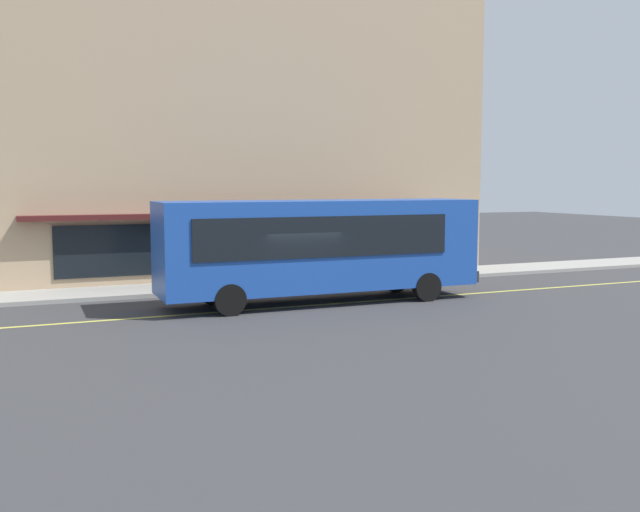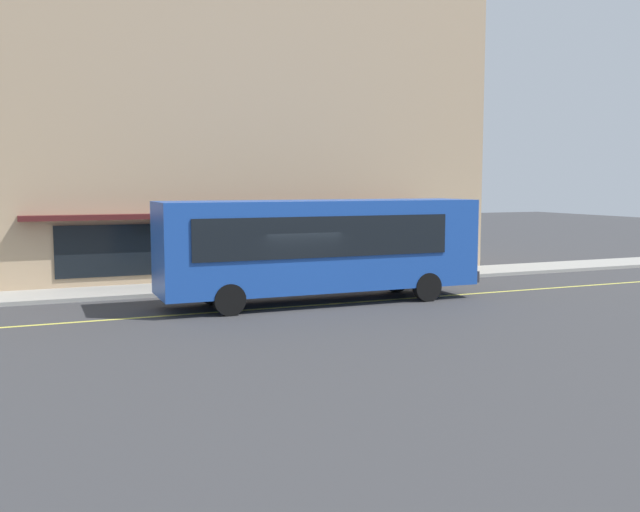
{
  "view_description": "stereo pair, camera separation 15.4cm",
  "coord_description": "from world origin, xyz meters",
  "px_view_note": "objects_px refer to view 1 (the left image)",
  "views": [
    {
      "loc": [
        -8.26,
        -21.51,
        4.07
      ],
      "look_at": [
        1.09,
        0.47,
        1.6
      ],
      "focal_mm": 39.5,
      "sensor_mm": 36.0,
      "label": 1
    },
    {
      "loc": [
        -8.12,
        -21.57,
        4.07
      ],
      "look_at": [
        1.09,
        0.47,
        1.6
      ],
      "focal_mm": 39.5,
      "sensor_mm": 36.0,
      "label": 2
    }
  ],
  "objects_px": {
    "traffic_light": "(388,221)",
    "pedestrian_waiting": "(252,256)",
    "bus": "(322,245)",
    "pedestrian_by_curb": "(202,259)",
    "pedestrian_near_storefront": "(193,260)"
  },
  "relations": [
    {
      "from": "bus",
      "to": "pedestrian_waiting",
      "type": "relative_size",
      "value": 6.04
    },
    {
      "from": "traffic_light",
      "to": "pedestrian_by_curb",
      "type": "relative_size",
      "value": 2.05
    },
    {
      "from": "traffic_light",
      "to": "pedestrian_near_storefront",
      "type": "bearing_deg",
      "value": 174.07
    },
    {
      "from": "traffic_light",
      "to": "pedestrian_near_storefront",
      "type": "relative_size",
      "value": 1.95
    },
    {
      "from": "pedestrian_by_curb",
      "to": "pedestrian_near_storefront",
      "type": "distance_m",
      "value": 0.98
    },
    {
      "from": "bus",
      "to": "pedestrian_near_storefront",
      "type": "bearing_deg",
      "value": 126.02
    },
    {
      "from": "bus",
      "to": "pedestrian_by_curb",
      "type": "height_order",
      "value": "bus"
    },
    {
      "from": "traffic_light",
      "to": "pedestrian_waiting",
      "type": "bearing_deg",
      "value": 177.11
    },
    {
      "from": "pedestrian_waiting",
      "to": "pedestrian_near_storefront",
      "type": "bearing_deg",
      "value": 166.17
    },
    {
      "from": "pedestrian_waiting",
      "to": "traffic_light",
      "type": "bearing_deg",
      "value": -2.89
    },
    {
      "from": "pedestrian_waiting",
      "to": "pedestrian_near_storefront",
      "type": "distance_m",
      "value": 2.26
    },
    {
      "from": "bus",
      "to": "pedestrian_near_storefront",
      "type": "xyz_separation_m",
      "value": [
        -3.39,
        4.67,
        -0.85
      ]
    },
    {
      "from": "pedestrian_by_curb",
      "to": "bus",
      "type": "bearing_deg",
      "value": -62.62
    },
    {
      "from": "pedestrian_near_storefront",
      "to": "pedestrian_waiting",
      "type": "bearing_deg",
      "value": -13.83
    },
    {
      "from": "pedestrian_by_curb",
      "to": "traffic_light",
      "type": "bearing_deg",
      "value": -12.4
    }
  ]
}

